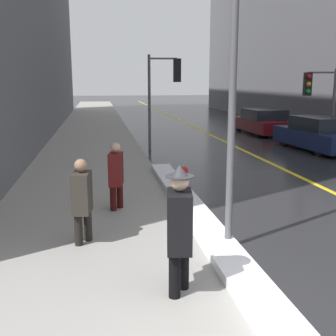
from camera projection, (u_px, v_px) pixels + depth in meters
ground_plane at (263, 332)px, 4.65m from camera, size 160.00×160.00×0.00m
sidewalk_slab at (92, 143)px, 18.82m from camera, size 4.00×80.00×0.01m
road_centre_stripe at (222, 140)px, 19.79m from camera, size 0.16×80.00×0.00m
snow_bank_curb at (193, 210)px, 8.78m from camera, size 0.57×9.30×0.16m
building_facade_right at (330, 6)px, 26.52m from camera, size 6.00×36.00×14.69m
lamp_post at (234, 39)px, 6.36m from camera, size 0.28×0.28×5.69m
traffic_light_near at (166, 82)px, 16.58m from camera, size 1.31×0.33×3.74m
traffic_light_far at (317, 92)px, 16.64m from camera, size 1.31×0.33×3.21m
pedestrian_with_shoulder_bag at (179, 225)px, 5.32m from camera, size 0.39×0.76×1.71m
pedestrian_nearside at (82, 197)px, 7.04m from camera, size 0.35×0.71×1.47m
pedestrian_in_glasses at (116, 173)px, 8.92m from camera, size 0.35×0.51×1.46m
parked_car_navy at (319, 134)px, 16.84m from camera, size 2.06×4.40×1.34m
parked_car_maroon at (263, 122)px, 22.28m from camera, size 2.01×4.48×1.28m
fire_hydrant at (184, 181)px, 10.22m from camera, size 0.20×0.20×0.70m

